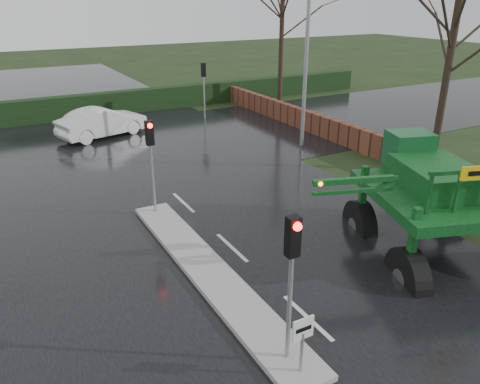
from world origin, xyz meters
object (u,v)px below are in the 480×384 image
street_light_right (303,28)px  white_sedan (104,137)px  traffic_signal_near (292,260)px  traffic_signal_far (204,78)px  crop_sprayer (414,205)px  keep_left_sign (303,336)px  traffic_signal_mid (151,147)px

street_light_right → white_sedan: 12.46m
street_light_right → traffic_signal_near: bearing=-126.1°
traffic_signal_far → crop_sprayer: (-2.93, -19.77, -0.39)m
traffic_signal_far → crop_sprayer: bearing=81.6°
traffic_signal_near → crop_sprayer: size_ratio=0.44×
keep_left_sign → street_light_right: (9.49, 13.50, 4.93)m
traffic_signal_near → street_light_right: 16.46m
traffic_signal_mid → traffic_signal_near: bearing=-90.0°
traffic_signal_near → white_sedan: traffic_signal_near is taller
traffic_signal_mid → traffic_signal_far: (7.80, 12.52, 0.00)m
traffic_signal_far → keep_left_sign: bearing=70.1°
traffic_signal_near → white_sedan: 19.97m
keep_left_sign → street_light_right: street_light_right is taller
keep_left_sign → traffic_signal_far: bearing=70.1°
traffic_signal_near → street_light_right: size_ratio=0.35×
crop_sprayer → white_sedan: bearing=121.1°
keep_left_sign → crop_sprayer: (4.87, 1.74, 1.15)m
keep_left_sign → traffic_signal_near: (0.00, 0.49, 1.53)m
traffic_signal_near → traffic_signal_mid: same height
traffic_signal_mid → street_light_right: bearing=25.4°
keep_left_sign → crop_sprayer: crop_sprayer is taller
traffic_signal_far → street_light_right: street_light_right is taller
street_light_right → white_sedan: bearing=141.7°
traffic_signal_far → crop_sprayer: 19.99m
traffic_signal_far → traffic_signal_near: bearing=69.6°
white_sedan → crop_sprayer: bearing=175.6°
keep_left_sign → traffic_signal_mid: 9.12m
traffic_signal_mid → white_sedan: 11.61m
traffic_signal_near → crop_sprayer: 5.04m
white_sedan → street_light_right: bearing=-144.7°
traffic_signal_mid → crop_sprayer: bearing=-56.1°
crop_sprayer → white_sedan: 19.07m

